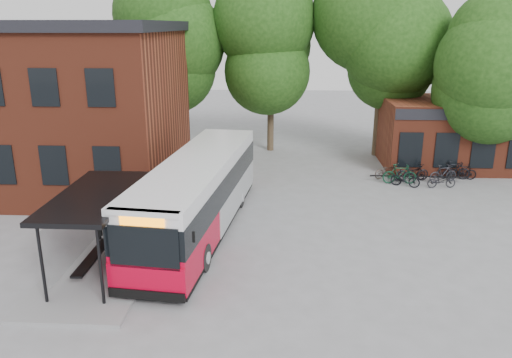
{
  "coord_description": "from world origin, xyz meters",
  "views": [
    {
      "loc": [
        1.79,
        -16.6,
        8.33
      ],
      "look_at": [
        0.71,
        3.73,
        2.0
      ],
      "focal_mm": 35.0,
      "sensor_mm": 36.0,
      "label": 1
    }
  ],
  "objects_px": {
    "bus_shelter": "(99,232)",
    "bicycle_1": "(405,178)",
    "city_bus": "(199,195)",
    "bicycle_3": "(400,174)",
    "bicycle_2": "(411,173)",
    "bicycle_4": "(412,172)",
    "bicycle_0": "(388,170)",
    "bicycle_extra_0": "(454,170)",
    "bicycle_6": "(442,181)",
    "bicycle_5": "(443,174)",
    "bicycle_7": "(462,171)"
  },
  "relations": [
    {
      "from": "bicycle_2",
      "to": "bicycle_3",
      "type": "bearing_deg",
      "value": 121.77
    },
    {
      "from": "bus_shelter",
      "to": "bicycle_6",
      "type": "distance_m",
      "value": 17.94
    },
    {
      "from": "bicycle_0",
      "to": "bicycle_2",
      "type": "xyz_separation_m",
      "value": [
        1.24,
        -0.35,
        -0.02
      ]
    },
    {
      "from": "bus_shelter",
      "to": "bicycle_2",
      "type": "xyz_separation_m",
      "value": [
        13.53,
        11.42,
        -1.02
      ]
    },
    {
      "from": "bicycle_1",
      "to": "city_bus",
      "type": "bearing_deg",
      "value": 145.92
    },
    {
      "from": "bicycle_3",
      "to": "bicycle_4",
      "type": "distance_m",
      "value": 1.03
    },
    {
      "from": "bicycle_0",
      "to": "bicycle_extra_0",
      "type": "xyz_separation_m",
      "value": [
        3.66,
        -0.01,
        0.06
      ]
    },
    {
      "from": "bicycle_3",
      "to": "bicycle_5",
      "type": "relative_size",
      "value": 1.1
    },
    {
      "from": "bicycle_0",
      "to": "bicycle_extra_0",
      "type": "bearing_deg",
      "value": -114.56
    },
    {
      "from": "bicycle_7",
      "to": "bicycle_extra_0",
      "type": "bearing_deg",
      "value": 90.86
    },
    {
      "from": "bus_shelter",
      "to": "bicycle_5",
      "type": "height_order",
      "value": "bus_shelter"
    },
    {
      "from": "bus_shelter",
      "to": "bicycle_4",
      "type": "height_order",
      "value": "bus_shelter"
    },
    {
      "from": "bicycle_3",
      "to": "bicycle_7",
      "type": "relative_size",
      "value": 1.19
    },
    {
      "from": "bicycle_1",
      "to": "bicycle_6",
      "type": "distance_m",
      "value": 1.89
    },
    {
      "from": "bicycle_4",
      "to": "bicycle_5",
      "type": "height_order",
      "value": "bicycle_5"
    },
    {
      "from": "bicycle_7",
      "to": "bicycle_extra_0",
      "type": "height_order",
      "value": "bicycle_extra_0"
    },
    {
      "from": "bicycle_7",
      "to": "bicycle_0",
      "type": "bearing_deg",
      "value": 96.48
    },
    {
      "from": "bus_shelter",
      "to": "bicycle_1",
      "type": "distance_m",
      "value": 16.48
    },
    {
      "from": "bicycle_2",
      "to": "bicycle_4",
      "type": "height_order",
      "value": "bicycle_4"
    },
    {
      "from": "city_bus",
      "to": "bicycle_3",
      "type": "bearing_deg",
      "value": 41.49
    },
    {
      "from": "bus_shelter",
      "to": "bicycle_3",
      "type": "distance_m",
      "value": 16.64
    },
    {
      "from": "bicycle_6",
      "to": "bus_shelter",
      "type": "bearing_deg",
      "value": 117.44
    },
    {
      "from": "bus_shelter",
      "to": "bicycle_3",
      "type": "xyz_separation_m",
      "value": [
        12.71,
        10.7,
        -0.9
      ]
    },
    {
      "from": "bicycle_0",
      "to": "bicycle_extra_0",
      "type": "relative_size",
      "value": 1.01
    },
    {
      "from": "bus_shelter",
      "to": "bicycle_extra_0",
      "type": "distance_m",
      "value": 19.84
    },
    {
      "from": "bicycle_0",
      "to": "bicycle_1",
      "type": "relative_size",
      "value": 1.11
    },
    {
      "from": "city_bus",
      "to": "bicycle_extra_0",
      "type": "relative_size",
      "value": 7.16
    },
    {
      "from": "bicycle_0",
      "to": "bicycle_4",
      "type": "relative_size",
      "value": 0.91
    },
    {
      "from": "bicycle_0",
      "to": "bicycle_6",
      "type": "relative_size",
      "value": 1.13
    },
    {
      "from": "bicycle_0",
      "to": "bicycle_5",
      "type": "height_order",
      "value": "bicycle_5"
    },
    {
      "from": "bus_shelter",
      "to": "city_bus",
      "type": "relative_size",
      "value": 0.57
    },
    {
      "from": "bicycle_6",
      "to": "bicycle_7",
      "type": "relative_size",
      "value": 0.99
    },
    {
      "from": "bicycle_2",
      "to": "bicycle_1",
      "type": "bearing_deg",
      "value": 143.34
    },
    {
      "from": "bicycle_4",
      "to": "bicycle_0",
      "type": "bearing_deg",
      "value": 58.73
    },
    {
      "from": "bus_shelter",
      "to": "bicycle_5",
      "type": "relative_size",
      "value": 4.21
    },
    {
      "from": "bicycle_0",
      "to": "bicycle_7",
      "type": "height_order",
      "value": "bicycle_7"
    },
    {
      "from": "city_bus",
      "to": "bicycle_0",
      "type": "height_order",
      "value": "city_bus"
    },
    {
      "from": "bus_shelter",
      "to": "bicycle_1",
      "type": "relative_size",
      "value": 4.52
    },
    {
      "from": "bicycle_0",
      "to": "bicycle_1",
      "type": "xyz_separation_m",
      "value": [
        0.61,
        -1.57,
        0.01
      ]
    },
    {
      "from": "bicycle_extra_0",
      "to": "city_bus",
      "type": "bearing_deg",
      "value": 131.03
    },
    {
      "from": "bus_shelter",
      "to": "bicycle_4",
      "type": "bearing_deg",
      "value": 39.88
    },
    {
      "from": "bicycle_7",
      "to": "bicycle_extra_0",
      "type": "relative_size",
      "value": 0.91
    },
    {
      "from": "bicycle_3",
      "to": "bicycle_extra_0",
      "type": "distance_m",
      "value": 3.41
    },
    {
      "from": "bicycle_2",
      "to": "bicycle_4",
      "type": "xyz_separation_m",
      "value": [
        0.0,
        -0.1,
        0.06
      ]
    },
    {
      "from": "bicycle_7",
      "to": "bicycle_extra_0",
      "type": "xyz_separation_m",
      "value": [
        -0.44,
        0.05,
        0.05
      ]
    },
    {
      "from": "bicycle_6",
      "to": "bicycle_7",
      "type": "bearing_deg",
      "value": -51.82
    },
    {
      "from": "bicycle_0",
      "to": "bicycle_4",
      "type": "xyz_separation_m",
      "value": [
        1.24,
        -0.45,
        0.05
      ]
    },
    {
      "from": "bicycle_3",
      "to": "bicycle_7",
      "type": "distance_m",
      "value": 3.82
    },
    {
      "from": "bicycle_5",
      "to": "bus_shelter",
      "type": "bearing_deg",
      "value": 109.09
    },
    {
      "from": "bicycle_3",
      "to": "bicycle_5",
      "type": "distance_m",
      "value": 2.49
    }
  ]
}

